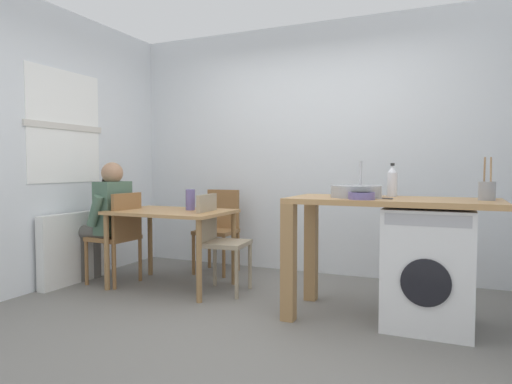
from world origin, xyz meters
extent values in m
plane|color=slate|center=(0.00, 0.00, 0.00)|extent=(5.46, 5.46, 0.00)
cube|color=silver|center=(0.00, 1.75, 1.35)|extent=(4.60, 0.10, 2.70)
cube|color=silver|center=(-2.15, 0.00, 1.35)|extent=(0.10, 3.80, 2.70)
cube|color=white|center=(-2.10, 0.30, 1.55)|extent=(0.01, 0.90, 1.10)
cube|color=beige|center=(-2.09, 0.30, 1.55)|extent=(0.02, 0.96, 0.06)
cube|color=white|center=(-2.02, 0.30, 0.35)|extent=(0.10, 0.80, 0.70)
cube|color=tan|center=(-1.04, 0.56, 0.72)|extent=(1.10, 0.76, 0.03)
cylinder|color=#977045|center=(-1.54, 0.23, 0.35)|extent=(0.05, 0.05, 0.71)
cylinder|color=#977045|center=(-0.54, 0.23, 0.35)|extent=(0.05, 0.05, 0.71)
cylinder|color=#977045|center=(-1.54, 0.89, 0.35)|extent=(0.05, 0.05, 0.71)
cylinder|color=#977045|center=(-0.54, 0.89, 0.35)|extent=(0.05, 0.05, 0.71)
cube|color=olive|center=(-1.66, 0.46, 0.45)|extent=(0.42, 0.42, 0.04)
cube|color=olive|center=(-1.48, 0.45, 0.68)|extent=(0.05, 0.38, 0.45)
cylinder|color=olive|center=(-1.85, 0.29, 0.23)|extent=(0.04, 0.04, 0.45)
cylinder|color=olive|center=(-1.83, 0.65, 0.23)|extent=(0.04, 0.04, 0.45)
cylinder|color=olive|center=(-1.49, 0.27, 0.23)|extent=(0.04, 0.04, 0.45)
cylinder|color=olive|center=(-1.47, 0.63, 0.23)|extent=(0.04, 0.04, 0.45)
cube|color=gray|center=(-0.49, 0.61, 0.45)|extent=(0.44, 0.44, 0.04)
cube|color=gray|center=(-0.67, 0.60, 0.68)|extent=(0.07, 0.38, 0.45)
cylinder|color=gray|center=(-0.33, 0.81, 0.23)|extent=(0.04, 0.04, 0.45)
cylinder|color=gray|center=(-0.29, 0.45, 0.23)|extent=(0.04, 0.04, 0.45)
cylinder|color=gray|center=(-0.68, 0.77, 0.23)|extent=(0.04, 0.04, 0.45)
cylinder|color=gray|center=(-0.65, 0.42, 0.23)|extent=(0.04, 0.04, 0.45)
cube|color=olive|center=(-0.94, 1.26, 0.45)|extent=(0.41, 0.41, 0.04)
cube|color=olive|center=(-0.94, 1.44, 0.68)|extent=(0.38, 0.05, 0.45)
cylinder|color=olive|center=(-0.75, 1.09, 0.23)|extent=(0.04, 0.04, 0.45)
cylinder|color=olive|center=(-1.11, 1.08, 0.23)|extent=(0.04, 0.04, 0.45)
cylinder|color=olive|center=(-0.76, 1.45, 0.23)|extent=(0.04, 0.04, 0.45)
cylinder|color=olive|center=(-1.12, 1.44, 0.23)|extent=(0.04, 0.04, 0.45)
cylinder|color=#595651|center=(-2.00, 0.39, 0.23)|extent=(0.11, 0.11, 0.45)
cylinder|color=#595651|center=(-1.99, 0.57, 0.23)|extent=(0.11, 0.11, 0.45)
cylinder|color=#595651|center=(-1.84, 0.38, 0.50)|extent=(0.41, 0.16, 0.14)
cylinder|color=#595651|center=(-1.83, 0.56, 0.50)|extent=(0.41, 0.16, 0.14)
cube|color=#4C6B56|center=(-1.66, 0.46, 0.75)|extent=(0.22, 0.35, 0.52)
cylinder|color=#4C6B56|center=(-1.69, 0.25, 0.74)|extent=(0.19, 0.10, 0.31)
cylinder|color=#4C6B56|center=(-1.67, 0.67, 0.74)|extent=(0.19, 0.10, 0.31)
sphere|color=#A57A5B|center=(-1.66, 0.46, 1.09)|extent=(0.21, 0.21, 0.21)
sphere|color=black|center=(-1.72, 0.47, 1.01)|extent=(0.12, 0.12, 0.12)
cube|color=tan|center=(1.01, 0.41, 0.90)|extent=(1.50, 0.68, 0.04)
cube|color=#A07749|center=(0.31, 0.12, 0.44)|extent=(0.10, 0.10, 0.88)
cube|color=#A07749|center=(0.31, 0.70, 0.44)|extent=(0.10, 0.10, 0.88)
cube|color=white|center=(1.27, 0.41, 0.43)|extent=(0.60, 0.60, 0.86)
cylinder|color=black|center=(1.27, 0.10, 0.39)|extent=(0.32, 0.02, 0.32)
cube|color=#B2B2B7|center=(1.27, 0.11, 0.80)|extent=(0.54, 0.01, 0.08)
cylinder|color=#9EA0A5|center=(0.75, 0.41, 0.97)|extent=(0.38, 0.38, 0.09)
cylinder|color=#B2B2B7|center=(0.75, 0.59, 1.06)|extent=(0.02, 0.02, 0.28)
cylinder|color=silver|center=(0.99, 0.62, 1.01)|extent=(0.08, 0.08, 0.19)
cone|color=silver|center=(0.99, 0.62, 1.13)|extent=(0.07, 0.07, 0.05)
cylinder|color=#262626|center=(0.99, 0.62, 1.17)|extent=(0.03, 0.03, 0.02)
cylinder|color=slate|center=(0.83, 0.21, 0.95)|extent=(0.19, 0.19, 0.05)
cylinder|color=#3D375B|center=(0.83, 0.21, 0.96)|extent=(0.15, 0.15, 0.03)
cylinder|color=gray|center=(1.64, 0.46, 0.99)|extent=(0.11, 0.11, 0.13)
cylinder|color=#99724C|center=(1.62, 0.47, 1.13)|extent=(0.01, 0.04, 0.18)
cylinder|color=#99724C|center=(1.66, 0.44, 1.13)|extent=(0.01, 0.05, 0.18)
cylinder|color=slate|center=(-0.89, 0.66, 0.84)|extent=(0.09, 0.09, 0.20)
cube|color=#B2B2B7|center=(0.96, 0.31, 0.92)|extent=(0.15, 0.06, 0.01)
cube|color=#262628|center=(0.96, 0.31, 0.92)|extent=(0.15, 0.06, 0.01)
camera|label=1|loc=(1.43, -3.04, 1.14)|focal=31.71mm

